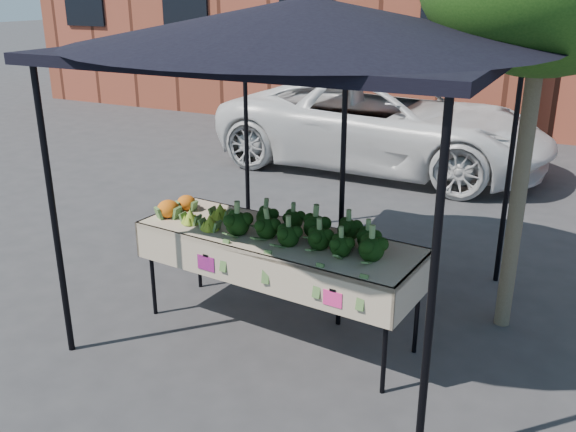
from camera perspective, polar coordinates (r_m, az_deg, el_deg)
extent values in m
plane|color=#323235|center=(5.50, -0.98, -10.44)|extent=(90.00, 90.00, 0.00)
cube|color=beige|center=(5.28, -0.98, -6.29)|extent=(2.46, 1.02, 0.90)
cube|color=#F22D8C|center=(5.06, -7.44, -4.55)|extent=(0.17, 0.01, 0.12)
cube|color=#F82F89|center=(4.56, 4.86, -7.31)|extent=(0.17, 0.01, 0.12)
ellipsoid|color=black|center=(4.96, 1.93, -0.88)|extent=(1.36, 0.56, 0.24)
ellipsoid|color=#9CAF2C|center=(5.37, -7.39, 0.32)|extent=(0.42, 0.46, 0.19)
ellipsoid|color=orange|center=(5.64, -10.07, 1.05)|extent=(0.22, 0.42, 0.17)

